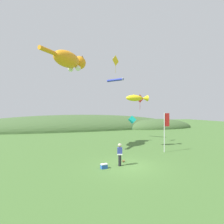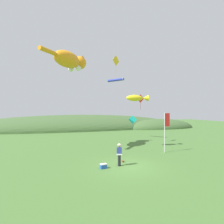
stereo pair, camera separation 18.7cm
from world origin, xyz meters
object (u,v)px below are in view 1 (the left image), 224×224
object	(u,v)px
kite_spool	(123,161)
kite_diamond_red	(140,99)
picnic_cooler	(104,166)
kite_giant_cat	(70,60)
kite_diamond_gold	(116,61)
kite_tube_streamer	(115,80)
festival_banner_pole	(166,126)
kite_fish_windsock	(137,98)
festival_attendant	(120,154)
kite_diamond_teal	(132,120)

from	to	relation	value
kite_spool	kite_diamond_red	xyz separation A→B (m)	(4.96, 6.49, 5.85)
picnic_cooler	kite_giant_cat	bearing A→B (deg)	104.53
kite_spool	kite_diamond_gold	xyz separation A→B (m)	(1.67, 6.69, 10.54)
kite_tube_streamer	picnic_cooler	bearing A→B (deg)	-113.33
kite_spool	kite_diamond_gold	size ratio (longest dim) A/B	0.09
festival_banner_pole	kite_fish_windsock	xyz separation A→B (m)	(-2.02, 2.77, 3.15)
kite_spool	kite_fish_windsock	bearing A→B (deg)	52.57
picnic_cooler	festival_banner_pole	xyz separation A→B (m)	(7.64, 2.98, 2.57)
kite_giant_cat	kite_tube_streamer	world-z (taller)	kite_giant_cat
kite_tube_streamer	kite_diamond_red	bearing A→B (deg)	-65.40
kite_fish_windsock	kite_diamond_gold	bearing A→B (deg)	134.13
kite_diamond_red	festival_attendant	bearing A→B (deg)	-127.43
picnic_cooler	kite_tube_streamer	world-z (taller)	kite_tube_streamer
festival_attendant	kite_diamond_red	xyz separation A→B (m)	(5.61, 7.33, 5.00)
festival_attendant	kite_diamond_gold	xyz separation A→B (m)	(2.32, 7.53, 9.68)
festival_banner_pole	kite_giant_cat	distance (m)	12.81
kite_tube_streamer	kite_diamond_gold	distance (m)	4.54
kite_giant_cat	kite_diamond_red	xyz separation A→B (m)	(8.89, 0.17, -4.11)
kite_fish_windsock	kite_diamond_gold	xyz separation A→B (m)	(-1.93, 1.99, 4.74)
kite_fish_windsock	kite_spool	bearing A→B (deg)	-127.43
picnic_cooler	kite_diamond_red	size ratio (longest dim) A/B	0.27
kite_spool	kite_fish_windsock	size ratio (longest dim) A/B	0.07
festival_attendant	kite_tube_streamer	bearing A→B (deg)	72.23
festival_attendant	kite_diamond_teal	bearing A→B (deg)	59.96
festival_attendant	kite_diamond_red	size ratio (longest dim) A/B	0.89
festival_attendant	kite_diamond_red	bearing A→B (deg)	52.57
kite_spool	kite_diamond_red	world-z (taller)	kite_diamond_red
kite_tube_streamer	kite_giant_cat	bearing A→B (deg)	-147.98
festival_attendant	kite_diamond_gold	bearing A→B (deg)	72.85
kite_tube_streamer	kite_diamond_gold	world-z (taller)	kite_diamond_gold
kite_spool	kite_diamond_red	bearing A→B (deg)	52.63
kite_fish_windsock	picnic_cooler	bearing A→B (deg)	-134.32
kite_giant_cat	kite_diamond_red	bearing A→B (deg)	1.10
kite_tube_streamer	kite_diamond_gold	size ratio (longest dim) A/B	1.14
kite_diamond_teal	kite_giant_cat	bearing A→B (deg)	-164.59
kite_diamond_teal	kite_diamond_red	xyz separation A→B (m)	(0.06, -2.26, 2.85)
kite_spool	picnic_cooler	size ratio (longest dim) A/B	0.38
kite_giant_cat	kite_tube_streamer	distance (m)	8.30
kite_fish_windsock	kite_diamond_gold	world-z (taller)	kite_diamond_gold
kite_diamond_gold	kite_diamond_teal	world-z (taller)	kite_diamond_gold
festival_attendant	picnic_cooler	world-z (taller)	festival_attendant
kite_giant_cat	kite_tube_streamer	bearing A→B (deg)	32.02
kite_diamond_gold	kite_diamond_red	xyz separation A→B (m)	(3.29, -0.20, -4.68)
kite_giant_cat	kite_diamond_teal	bearing A→B (deg)	15.41
kite_fish_windsock	kite_diamond_gold	distance (m)	5.49
picnic_cooler	kite_giant_cat	world-z (taller)	kite_giant_cat
festival_attendant	kite_fish_windsock	distance (m)	8.56
picnic_cooler	kite_diamond_teal	distance (m)	12.35
kite_giant_cat	kite_diamond_gold	distance (m)	5.65
kite_giant_cat	kite_diamond_teal	xyz separation A→B (m)	(8.83, 2.43, -6.95)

